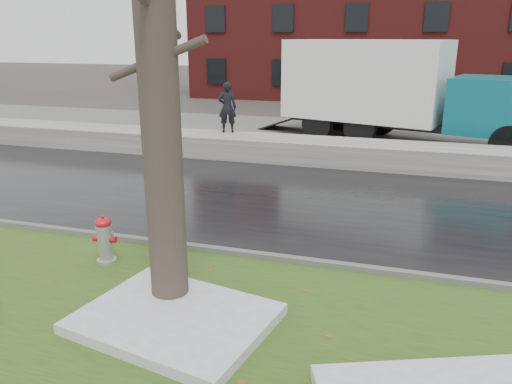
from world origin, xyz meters
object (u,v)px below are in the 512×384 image
(fire_hydrant, at_px, (105,238))
(tree, at_px, (157,65))
(worker, at_px, (227,107))
(box_truck, at_px, (396,89))

(fire_hydrant, distance_m, tree, 3.64)
(fire_hydrant, relative_size, worker, 0.52)
(fire_hydrant, bearing_deg, worker, 89.91)
(fire_hydrant, distance_m, worker, 9.26)
(fire_hydrant, bearing_deg, box_truck, 64.51)
(tree, relative_size, worker, 4.08)
(fire_hydrant, relative_size, tree, 0.13)
(box_truck, bearing_deg, fire_hydrant, -93.57)
(tree, height_order, worker, tree)
(fire_hydrant, distance_m, box_truck, 13.69)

